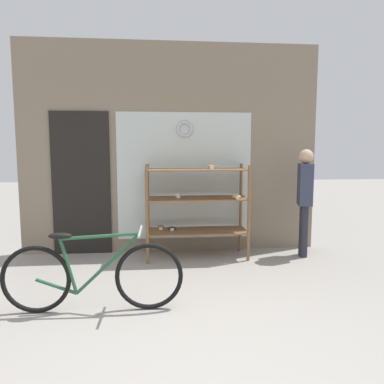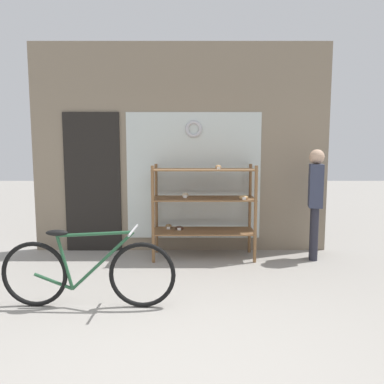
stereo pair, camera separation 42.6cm
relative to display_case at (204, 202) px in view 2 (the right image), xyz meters
The scene contains 5 objects.
ground_plane 2.75m from the display_case, 97.39° to the right, with size 30.00×30.00×0.00m, color gray.
storefront_facade 0.91m from the display_case, 133.48° to the left, with size 4.45×0.13×3.12m.
display_case is the anchor object (origin of this frame).
bicycle 2.13m from the display_case, 125.23° to the right, with size 1.73×0.46×0.79m.
pedestrian 1.56m from the display_case, ahead, with size 0.25×0.35×1.55m.
Camera 2 is at (0.17, -2.66, 1.58)m, focal length 35.00 mm.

